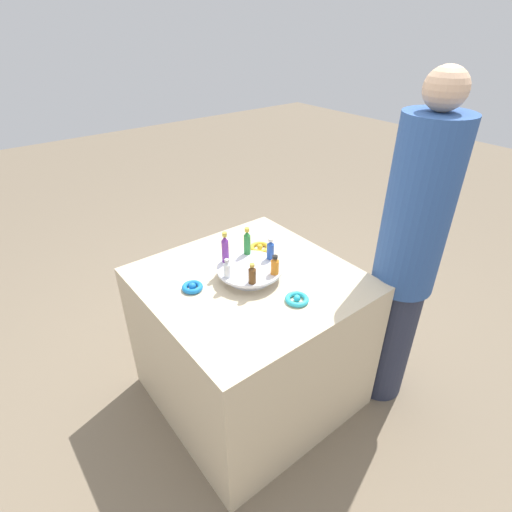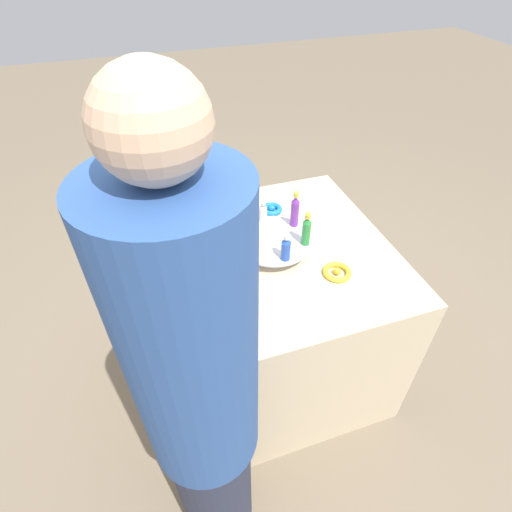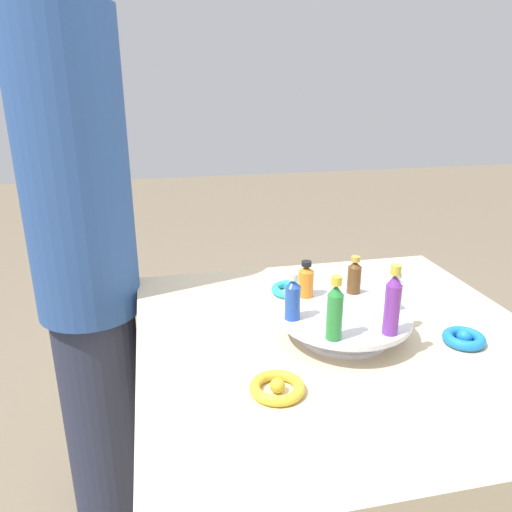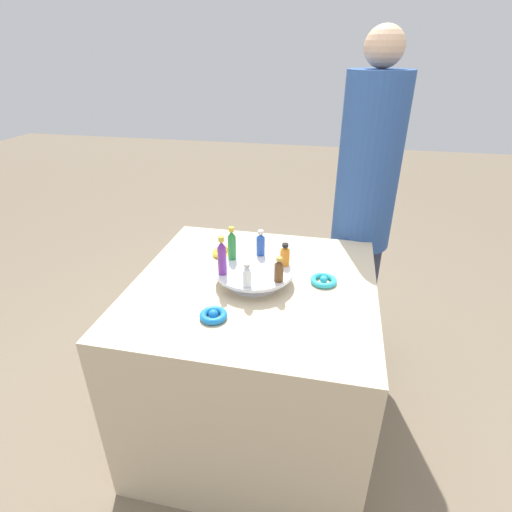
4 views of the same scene
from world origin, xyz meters
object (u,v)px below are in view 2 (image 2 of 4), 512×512
(bottle_blue, at_px, (285,249))
(bottle_clear, at_px, (264,212))
(bottle_brown, at_px, (243,225))
(display_stand, at_px, (273,243))
(bottle_orange, at_px, (251,245))
(person_figure, at_px, (202,408))
(bottle_purple, at_px, (295,210))
(ribbon_bow_gold, at_px, (337,272))
(ribbon_bow_teal, at_px, (211,271))
(ribbon_bow_blue, at_px, (272,209))
(bottle_green, at_px, (306,230))

(bottle_blue, bearing_deg, bottle_clear, -92.09)
(bottle_brown, bearing_deg, display_stand, 147.91)
(bottle_orange, distance_m, person_figure, 0.61)
(bottle_purple, bearing_deg, bottle_clear, -32.09)
(ribbon_bow_gold, height_order, person_figure, person_figure)
(display_stand, distance_m, bottle_clear, 0.14)
(bottle_blue, height_order, ribbon_bow_teal, bottle_blue)
(bottle_clear, bearing_deg, ribbon_bow_teal, 33.18)
(ribbon_bow_gold, distance_m, person_figure, 0.71)
(bottle_clear, height_order, bottle_brown, bottle_brown)
(bottle_orange, relative_size, ribbon_bow_teal, 0.88)
(bottle_orange, height_order, person_figure, person_figure)
(bottle_clear, height_order, bottle_orange, bottle_orange)
(bottle_brown, xyz_separation_m, bottle_purple, (-0.21, 0.01, 0.03))
(bottle_purple, relative_size, person_figure, 0.09)
(ribbon_bow_teal, bearing_deg, bottle_blue, 164.76)
(bottle_orange, bearing_deg, bottle_purple, -152.09)
(bottle_blue, xyz_separation_m, bottle_purple, (-0.11, -0.18, 0.02))
(person_figure, bearing_deg, ribbon_bow_gold, -21.40)
(bottle_orange, relative_size, person_figure, 0.05)
(person_figure, bearing_deg, bottle_blue, -6.03)
(ribbon_bow_blue, height_order, ribbon_bow_gold, ribbon_bow_blue)
(bottle_purple, bearing_deg, bottle_green, 87.91)
(display_stand, bearing_deg, ribbon_bow_blue, -108.76)
(bottle_clear, relative_size, ribbon_bow_blue, 0.95)
(display_stand, height_order, bottle_orange, bottle_orange)
(bottle_clear, relative_size, ribbon_bow_gold, 0.84)
(ribbon_bow_gold, bearing_deg, bottle_orange, -26.82)
(ribbon_bow_teal, xyz_separation_m, person_figure, (0.15, 0.54, 0.06))
(bottle_brown, relative_size, ribbon_bow_gold, 0.89)
(bottle_clear, bearing_deg, bottle_brown, 27.91)
(bottle_blue, height_order, bottle_purple, bottle_purple)
(display_stand, xyz_separation_m, bottle_brown, (0.10, -0.06, 0.06))
(display_stand, distance_m, ribbon_bow_teal, 0.27)
(bottle_purple, bearing_deg, bottle_blue, 57.91)
(bottle_clear, xyz_separation_m, ribbon_bow_teal, (0.26, 0.17, -0.09))
(display_stand, relative_size, ribbon_bow_gold, 2.84)
(display_stand, xyz_separation_m, ribbon_bow_blue, (-0.09, -0.25, -0.02))
(bottle_clear, bearing_deg, bottle_orange, 57.91)
(bottle_purple, bearing_deg, bottle_brown, -2.09)
(bottle_clear, height_order, ribbon_bow_teal, bottle_clear)
(bottle_brown, distance_m, person_figure, 0.72)
(ribbon_bow_teal, bearing_deg, display_stand, -168.76)
(bottle_clear, bearing_deg, bottle_green, 117.91)
(ribbon_bow_blue, distance_m, ribbon_bow_gold, 0.46)
(ribbon_bow_teal, bearing_deg, bottle_green, 177.98)
(bottle_green, relative_size, person_figure, 0.08)
(bottle_brown, height_order, bottle_orange, bottle_brown)
(bottle_brown, bearing_deg, bottle_blue, 117.91)
(display_stand, height_order, bottle_green, bottle_green)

